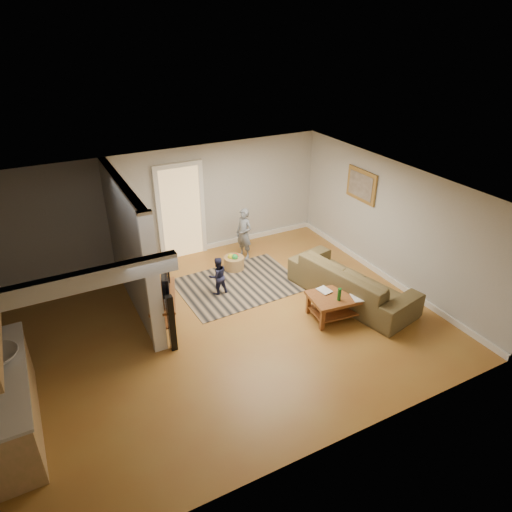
# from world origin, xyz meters

# --- Properties ---
(ground) EXTENTS (7.50, 7.50, 0.00)m
(ground) POSITION_xyz_m (0.00, 0.00, 0.00)
(ground) COLOR #975A26
(ground) RESTS_ON ground
(room_shell) EXTENTS (7.54, 6.02, 2.52)m
(room_shell) POSITION_xyz_m (-1.07, 0.43, 1.46)
(room_shell) COLOR #A8A6A1
(room_shell) RESTS_ON ground
(area_rug) EXTENTS (2.49, 1.87, 0.01)m
(area_rug) POSITION_xyz_m (0.85, 1.15, 0.01)
(area_rug) COLOR black
(area_rug) RESTS_ON ground
(sofa) EXTENTS (1.53, 2.74, 0.75)m
(sofa) POSITION_xyz_m (2.60, -0.31, 0.00)
(sofa) COLOR #4C4626
(sofa) RESTS_ON ground
(coffee_table) EXTENTS (1.27, 0.84, 0.70)m
(coffee_table) POSITION_xyz_m (2.08, -0.69, 0.36)
(coffee_table) COLOR brown
(coffee_table) RESTS_ON ground
(tv_console) EXTENTS (0.76, 1.23, 0.99)m
(tv_console) POSITION_xyz_m (-0.94, 0.39, 0.66)
(tv_console) COLOR brown
(tv_console) RESTS_ON ground
(speaker_left) EXTENTS (0.11, 0.11, 1.05)m
(speaker_left) POSITION_xyz_m (-1.00, -0.20, 0.53)
(speaker_left) COLOR black
(speaker_left) RESTS_ON ground
(speaker_right) EXTENTS (0.12, 0.12, 1.08)m
(speaker_right) POSITION_xyz_m (-1.00, 2.70, 0.54)
(speaker_right) COLOR black
(speaker_right) RESTS_ON ground
(toy_basket) EXTENTS (0.44, 0.44, 0.39)m
(toy_basket) POSITION_xyz_m (1.05, 1.80, 0.16)
(toy_basket) COLOR #9D7844
(toy_basket) RESTS_ON ground
(child) EXTENTS (0.41, 0.50, 1.19)m
(child) POSITION_xyz_m (1.49, 2.19, 0.00)
(child) COLOR slate
(child) RESTS_ON ground
(toddler) EXTENTS (0.39, 0.30, 0.80)m
(toddler) POSITION_xyz_m (0.35, 1.05, 0.00)
(toddler) COLOR #1E2140
(toddler) RESTS_ON ground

